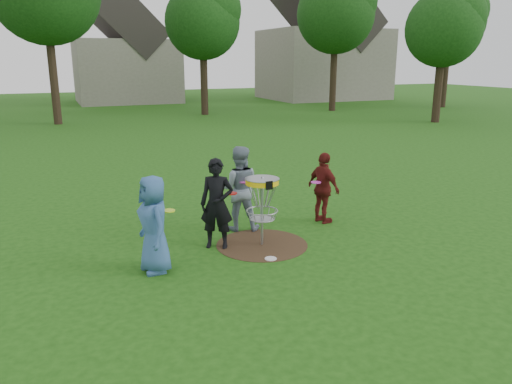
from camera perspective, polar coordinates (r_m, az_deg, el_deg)
name	(u,v)px	position (r m, az deg, el deg)	size (l,w,h in m)	color
ground	(262,245)	(9.87, 0.68, -6.03)	(100.00, 100.00, 0.00)	#19470F
dirt_patch	(262,244)	(9.87, 0.68, -6.01)	(1.80, 1.80, 0.01)	#47331E
player_blue	(154,224)	(8.59, -11.59, -3.63)	(0.82, 0.54, 1.69)	#355B92
player_black	(217,204)	(9.50, -4.50, -1.36)	(0.64, 0.42, 1.75)	black
player_grey	(239,188)	(10.49, -1.95, 0.41)	(0.88, 0.68, 1.80)	gray
player_maroon	(324,188)	(11.06, 7.73, 0.46)	(0.93, 0.39, 1.58)	#5E1815
disc_on_grass	(271,259)	(9.18, 1.69, -7.64)	(0.22, 0.22, 0.02)	silver
disc_golf_basket	(262,195)	(9.55, 0.70, -0.32)	(0.66, 0.67, 1.38)	#9EA0A5
held_discs	(244,191)	(9.72, -1.32, 0.11)	(3.67, 1.35, 0.15)	#C7E419
tree_row	(116,7)	(29.52, -15.75, 19.67)	(51.20, 17.42, 9.90)	#38281C
house_row	(151,51)	(42.36, -11.86, 15.53)	(44.50, 10.65, 11.62)	gray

